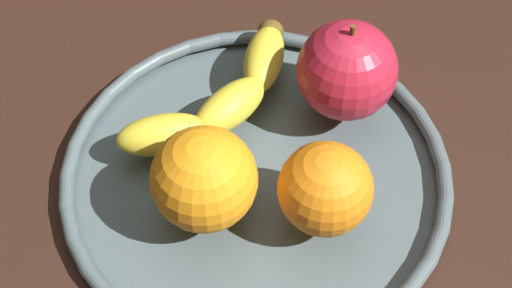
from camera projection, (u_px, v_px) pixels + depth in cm
name	position (u px, v px, depth cm)	size (l,w,h in cm)	color
ground_plane	(256.00, 194.00, 60.48)	(166.43, 166.43, 4.00)	black
fruit_bowl	(256.00, 173.00, 58.14)	(30.61, 30.61, 1.80)	#4A575C
banana	(222.00, 96.00, 59.62)	(18.86, 8.60, 3.23)	yellow
apple	(347.00, 70.00, 58.05)	(8.00, 8.00, 8.80)	#B31E34
orange_front_left	(325.00, 189.00, 52.15)	(6.84, 6.84, 6.84)	orange
orange_back_left	(204.00, 179.00, 52.14)	(7.68, 7.68, 7.68)	orange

